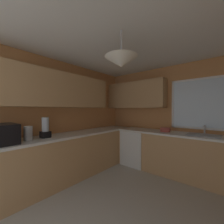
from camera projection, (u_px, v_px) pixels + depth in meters
ground_plane at (121, 213)px, 1.89m from camera, size 8.77×8.77×0.00m
room_shell at (121, 93)px, 2.44m from camera, size 3.54×4.10×2.51m
counter_run_left at (65, 157)px, 2.79m from camera, size 0.65×3.71×0.90m
counter_run_back at (175, 153)px, 3.03m from camera, size 2.63×0.65×0.90m
dishwasher at (136, 147)px, 3.62m from camera, size 0.60×0.60×0.86m
microwave at (1, 134)px, 2.01m from camera, size 0.48×0.36×0.29m
kettle at (28, 133)px, 2.26m from camera, size 0.13×0.13×0.23m
sink_assembly at (203, 135)px, 2.70m from camera, size 0.55×0.40×0.19m
bowl at (165, 130)px, 3.17m from camera, size 0.21×0.21×0.09m
blender_appliance at (45, 129)px, 2.49m from camera, size 0.15×0.15×0.36m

